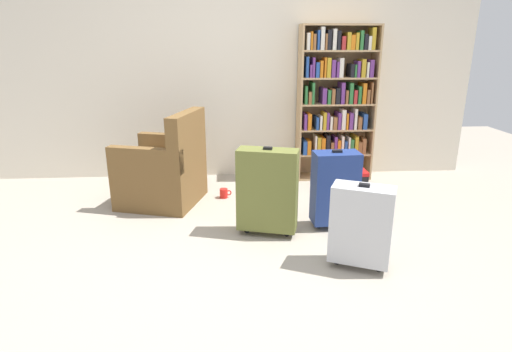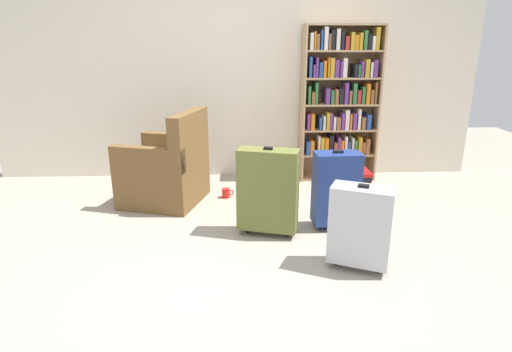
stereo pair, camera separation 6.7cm
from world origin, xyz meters
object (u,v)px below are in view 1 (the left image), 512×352
at_px(suitcase_silver, 361,225).
at_px(suitcase_navy_blue, 335,188).
at_px(suitcase_olive, 267,190).
at_px(armchair, 165,171).
at_px(storage_box, 348,178).
at_px(mug, 224,193).
at_px(bookshelf, 336,99).

bearing_deg(suitcase_silver, suitcase_navy_blue, 91.45).
height_order(suitcase_silver, suitcase_olive, suitcase_olive).
height_order(armchair, storage_box, armchair).
bearing_deg(suitcase_silver, suitcase_olive, 135.85).
bearing_deg(suitcase_silver, mug, 123.62).
height_order(suitcase_navy_blue, suitcase_olive, suitcase_olive).
distance_m(armchair, storage_box, 1.95).
relative_size(suitcase_navy_blue, suitcase_silver, 1.10).
relative_size(bookshelf, armchair, 1.88).
relative_size(bookshelf, suitcase_navy_blue, 2.50).
distance_m(mug, suitcase_olive, 0.99).
distance_m(armchair, mug, 0.63).
bearing_deg(armchair, suitcase_navy_blue, -24.40).
relative_size(armchair, mug, 7.50).
xyz_separation_m(bookshelf, suitcase_olive, (-0.89, -1.48, -0.52)).
xyz_separation_m(bookshelf, storage_box, (0.09, -0.37, -0.80)).
relative_size(storage_box, suitcase_navy_blue, 0.55).
height_order(bookshelf, suitcase_olive, bookshelf).
bearing_deg(bookshelf, suitcase_navy_blue, -102.97).
xyz_separation_m(bookshelf, mug, (-1.26, -0.62, -0.86)).
bearing_deg(suitcase_olive, suitcase_silver, -44.15).
bearing_deg(storage_box, suitcase_navy_blue, -111.82).
distance_m(bookshelf, armchair, 2.04).
bearing_deg(bookshelf, suitcase_olive, -121.10).
height_order(mug, suitcase_olive, suitcase_olive).
relative_size(mug, suitcase_navy_blue, 0.18).
distance_m(mug, storage_box, 1.37).
relative_size(bookshelf, suitcase_olive, 2.30).
relative_size(suitcase_silver, suitcase_olive, 0.84).
distance_m(mug, suitcase_silver, 1.75).
relative_size(armchair, suitcase_olive, 1.22).
relative_size(armchair, storage_box, 2.42).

